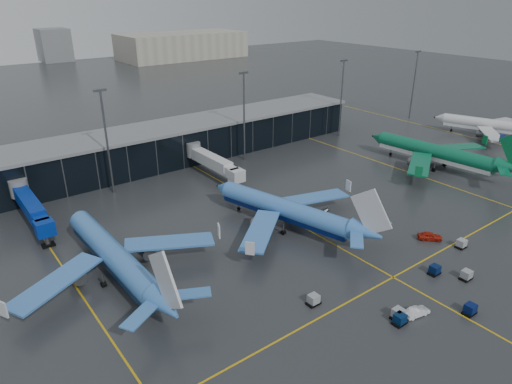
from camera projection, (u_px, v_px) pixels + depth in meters
ground at (293, 259)px, 84.84m from camera, size 600.00×600.00×0.00m
terminal_pier at (147, 148)px, 127.85m from camera, size 142.00×17.00×10.70m
jet_bridges at (31, 207)px, 94.99m from camera, size 94.00×27.50×7.20m
flood_masts at (182, 125)px, 118.48m from camera, size 203.00×0.50×25.50m
distant_hangars at (83, 51)px, 305.81m from camera, size 260.00×71.00×22.00m
taxi_lines at (295, 223)px, 98.10m from camera, size 220.00×120.00×0.02m
airliner_arkefly at (111, 242)px, 77.42m from camera, size 39.26×44.44×13.38m
airliner_klm_near at (284, 198)px, 94.12m from camera, size 46.57×50.32×13.05m
airliner_aer_lingus at (436, 143)px, 126.69m from camera, size 44.31×49.32×14.04m
airliner_ba at (492, 118)px, 153.69m from camera, size 48.64×51.70×12.83m
baggage_carts at (423, 288)px, 75.25m from camera, size 37.32×17.79×1.70m
mobile_airstair at (320, 220)px, 97.79m from camera, size 3.03×3.70×3.45m
service_van_red at (430, 236)px, 91.18m from camera, size 4.68×4.70×1.61m
service_van_white at (417, 312)px, 69.79m from camera, size 4.51×2.29×1.42m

